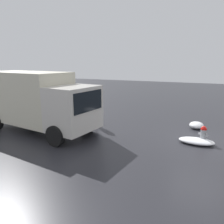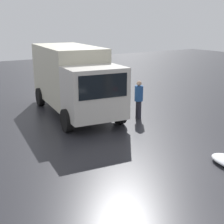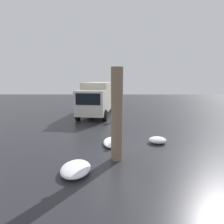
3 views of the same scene
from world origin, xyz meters
The scene contains 8 objects.
ground_plane centered at (0.00, 0.00, 0.00)m, with size 60.00×60.00×0.00m, color #28282D.
fire_hydrant centered at (0.00, 0.00, 0.40)m, with size 0.42×0.37×0.78m.
tree_trunk centered at (-1.47, -0.04, 1.92)m, with size 0.73×0.48×3.81m.
delivery_truck centered at (7.99, 1.58, 1.64)m, with size 6.74×3.20×3.02m.
pedestrian centered at (5.56, -0.35, 0.91)m, with size 0.36×0.36×1.67m.
snow_pile_by_hydrant centered at (0.24, 0.21, 0.12)m, with size 1.50×0.81×0.23m.
snow_pile_curbside centered at (0.42, -2.24, 0.17)m, with size 0.74×0.92×0.34m.
snow_pile_by_tree centered at (-2.57, 1.47, 0.15)m, with size 1.36×1.07×0.30m.
Camera 3 is at (-8.38, 0.11, 3.35)m, focal length 28.00 mm.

